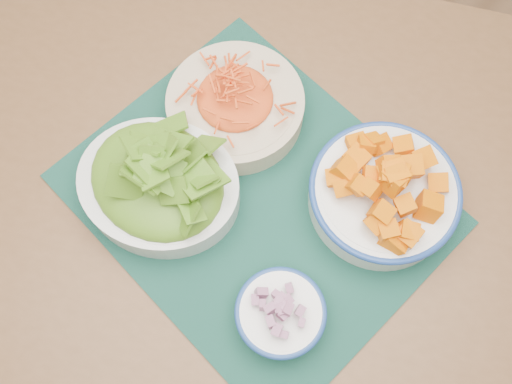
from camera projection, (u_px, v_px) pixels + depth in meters
ground at (317, 316)px, 1.59m from camera, size 4.00×4.00×0.00m
table at (236, 196)px, 1.01m from camera, size 1.57×1.35×0.75m
placemat at (256, 199)px, 0.91m from camera, size 0.60×0.51×0.00m
carrot_bowl at (235, 103)px, 0.93m from camera, size 0.23×0.23×0.08m
squash_bowl at (386, 189)px, 0.86m from camera, size 0.28×0.28×0.12m
lettuce_bowl at (157, 180)px, 0.86m from camera, size 0.31×0.29×0.12m
onion_bowl at (281, 313)px, 0.81m from camera, size 0.16×0.16×0.07m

